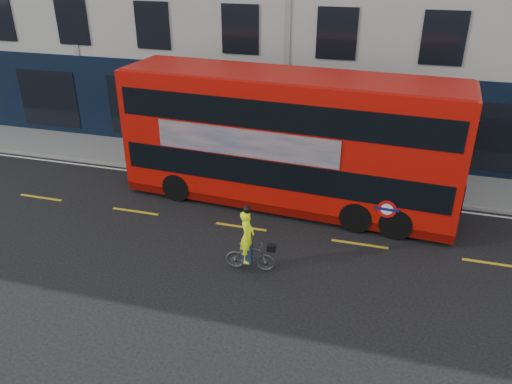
% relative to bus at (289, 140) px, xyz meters
% --- Properties ---
extents(ground, '(120.00, 120.00, 0.00)m').
position_rel_bus_xyz_m(ground, '(-1.09, -3.72, -2.46)').
color(ground, black).
rests_on(ground, ground).
extents(pavement, '(60.00, 3.00, 0.12)m').
position_rel_bus_xyz_m(pavement, '(-1.09, 2.78, -2.40)').
color(pavement, slate).
rests_on(pavement, ground).
extents(kerb, '(60.00, 0.12, 0.13)m').
position_rel_bus_xyz_m(kerb, '(-1.09, 1.28, -2.40)').
color(kerb, gray).
rests_on(kerb, ground).
extents(road_edge_line, '(58.00, 0.10, 0.01)m').
position_rel_bus_xyz_m(road_edge_line, '(-1.09, 0.98, -2.46)').
color(road_edge_line, silver).
rests_on(road_edge_line, ground).
extents(lane_dashes, '(58.00, 0.12, 0.01)m').
position_rel_bus_xyz_m(lane_dashes, '(-1.09, -2.22, -2.46)').
color(lane_dashes, gold).
rests_on(lane_dashes, ground).
extents(bus, '(12.06, 3.52, 4.80)m').
position_rel_bus_xyz_m(bus, '(0.00, 0.00, 0.00)').
color(bus, '#BB0E07').
rests_on(bus, ground).
extents(cyclist, '(1.51, 0.62, 2.11)m').
position_rel_bus_xyz_m(cyclist, '(-0.11, -4.51, -1.74)').
color(cyclist, '#484A4D').
rests_on(cyclist, ground).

